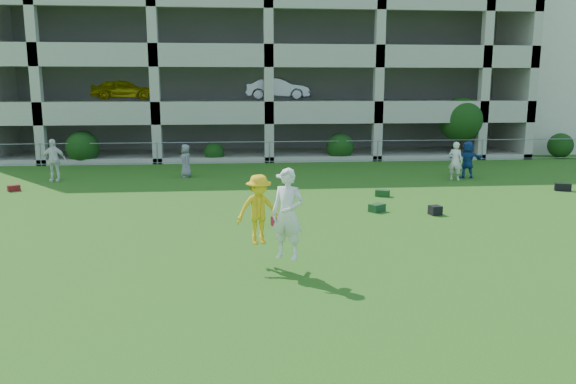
{
  "coord_description": "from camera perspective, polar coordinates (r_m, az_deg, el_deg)",
  "views": [
    {
      "loc": [
        -1.9,
        -11.27,
        4.11
      ],
      "look_at": [
        -0.53,
        3.0,
        1.4
      ],
      "focal_mm": 35.0,
      "sensor_mm": 36.0,
      "label": 1
    }
  ],
  "objects": [
    {
      "name": "bag_green_c",
      "position": [
        18.88,
        9.03,
        -1.6
      ],
      "size": [
        0.61,
        0.57,
        0.26
      ],
      "primitive_type": "cube",
      "rotation": [
        0.0,
        0.0,
        0.6
      ],
      "color": "#14371F",
      "rests_on": "ground"
    },
    {
      "name": "bag_green_g",
      "position": [
        21.51,
        9.57,
        -0.12
      ],
      "size": [
        0.58,
        0.5,
        0.25
      ],
      "primitive_type": "cube",
      "rotation": [
        0.0,
        0.0,
        -0.49
      ],
      "color": "#153C19",
      "rests_on": "ground"
    },
    {
      "name": "bystander_b",
      "position": [
        26.62,
        -22.74,
        3.01
      ],
      "size": [
        1.09,
        0.46,
        1.85
      ],
      "primitive_type": "imported",
      "rotation": [
        0.0,
        0.0,
        0.01
      ],
      "color": "white",
      "rests_on": "ground"
    },
    {
      "name": "bag_red_f",
      "position": [
        24.82,
        -26.09,
        0.35
      ],
      "size": [
        0.53,
        0.48,
        0.24
      ],
      "primitive_type": "cube",
      "rotation": [
        0.0,
        0.0,
        0.56
      ],
      "color": "#53150E",
      "rests_on": "ground"
    },
    {
      "name": "parking_garage",
      "position": [
        39.06,
        -2.8,
        13.49
      ],
      "size": [
        30.0,
        14.0,
        12.0
      ],
      "color": "#9E998C",
      "rests_on": "ground"
    },
    {
      "name": "frisbee_contest",
      "position": [
        12.58,
        -1.82,
        -1.97
      ],
      "size": [
        1.61,
        1.56,
        2.0
      ],
      "color": "yellow",
      "rests_on": "ground"
    },
    {
      "name": "bag_black_e",
      "position": [
        24.91,
        26.13,
        0.46
      ],
      "size": [
        0.67,
        0.52,
        0.3
      ],
      "primitive_type": "cube",
      "rotation": [
        0.0,
        0.0,
        -0.43
      ],
      "color": "black",
      "rests_on": "ground"
    },
    {
      "name": "shrub_row",
      "position": [
        31.75,
        6.35,
        5.94
      ],
      "size": [
        34.38,
        2.52,
        3.5
      ],
      "color": "#163D11",
      "rests_on": "ground"
    },
    {
      "name": "crate_d",
      "position": [
        18.81,
        14.72,
        -1.8
      ],
      "size": [
        0.41,
        0.41,
        0.3
      ],
      "primitive_type": "cube",
      "rotation": [
        0.0,
        0.0,
        0.19
      ],
      "color": "black",
      "rests_on": "ground"
    },
    {
      "name": "ground",
      "position": [
        12.14,
        3.87,
        -9.1
      ],
      "size": [
        100.0,
        100.0,
        0.0
      ],
      "primitive_type": "plane",
      "color": "#235114",
      "rests_on": "ground"
    },
    {
      "name": "bystander_d",
      "position": [
        26.68,
        17.77,
        3.17
      ],
      "size": [
        1.58,
        0.54,
        1.69
      ],
      "primitive_type": "imported",
      "rotation": [
        0.0,
        0.0,
        3.11
      ],
      "color": "navy",
      "rests_on": "ground"
    },
    {
      "name": "fence",
      "position": [
        30.53,
        -1.9,
        4.12
      ],
      "size": [
        36.06,
        0.06,
        1.2
      ],
      "color": "gray",
      "rests_on": "ground"
    },
    {
      "name": "bystander_e",
      "position": [
        25.92,
        16.65,
        3.04
      ],
      "size": [
        0.74,
        0.71,
        1.71
      ],
      "primitive_type": "imported",
      "rotation": [
        0.0,
        0.0,
        2.45
      ],
      "color": "silver",
      "rests_on": "ground"
    },
    {
      "name": "bag_red_a",
      "position": [
        16.81,
        -0.72,
        -2.96
      ],
      "size": [
        0.62,
        0.46,
        0.28
      ],
      "primitive_type": "cube",
      "rotation": [
        0.0,
        0.0,
        0.33
      ],
      "color": "#570F19",
      "rests_on": "ground"
    },
    {
      "name": "bystander_c",
      "position": [
        26.1,
        -10.34,
        3.15
      ],
      "size": [
        0.69,
        0.85,
        1.51
      ],
      "primitive_type": "imported",
      "rotation": [
        0.0,
        0.0,
        -1.25
      ],
      "color": "gray",
      "rests_on": "ground"
    }
  ]
}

